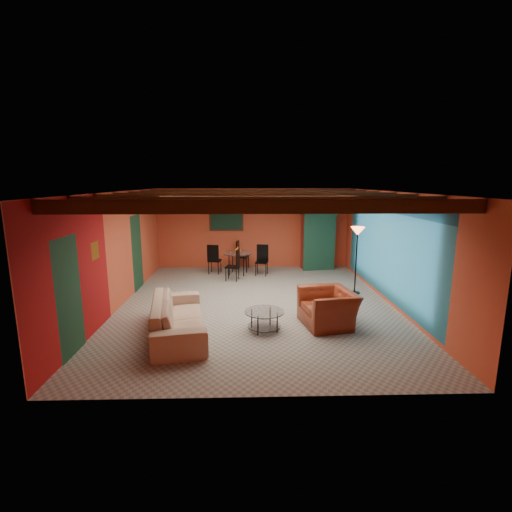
{
  "coord_description": "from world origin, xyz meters",
  "views": [
    {
      "loc": [
        -0.25,
        -8.66,
        2.94
      ],
      "look_at": [
        0.0,
        0.2,
        1.15
      ],
      "focal_mm": 26.1,
      "sensor_mm": 36.0,
      "label": 1
    }
  ],
  "objects_px": {
    "dining_table": "(238,259)",
    "vase": "(238,241)",
    "armchair": "(328,308)",
    "potted_plant": "(319,208)",
    "sofa": "(178,317)",
    "floor_lamp": "(356,260)",
    "armoire": "(318,242)",
    "coffee_table": "(264,320)"
  },
  "relations": [
    {
      "from": "dining_table",
      "to": "vase",
      "type": "xyz_separation_m",
      "value": [
        0.0,
        0.0,
        0.59
      ]
    },
    {
      "from": "armchair",
      "to": "potted_plant",
      "type": "distance_m",
      "value": 5.42
    },
    {
      "from": "sofa",
      "to": "floor_lamp",
      "type": "distance_m",
      "value": 4.98
    },
    {
      "from": "armoire",
      "to": "potted_plant",
      "type": "height_order",
      "value": "potted_plant"
    },
    {
      "from": "armoire",
      "to": "potted_plant",
      "type": "relative_size",
      "value": 3.96
    },
    {
      "from": "sofa",
      "to": "armoire",
      "type": "distance_m",
      "value": 6.68
    },
    {
      "from": "sofa",
      "to": "potted_plant",
      "type": "bearing_deg",
      "value": -44.96
    },
    {
      "from": "armchair",
      "to": "dining_table",
      "type": "xyz_separation_m",
      "value": [
        -1.94,
        4.34,
        0.12
      ]
    },
    {
      "from": "sofa",
      "to": "vase",
      "type": "height_order",
      "value": "vase"
    },
    {
      "from": "dining_table",
      "to": "vase",
      "type": "bearing_deg",
      "value": 0.0
    },
    {
      "from": "sofa",
      "to": "armoire",
      "type": "xyz_separation_m",
      "value": [
        3.77,
        5.49,
        0.56
      ]
    },
    {
      "from": "dining_table",
      "to": "armoire",
      "type": "relative_size",
      "value": 1.02
    },
    {
      "from": "sofa",
      "to": "coffee_table",
      "type": "xyz_separation_m",
      "value": [
        1.68,
        0.15,
        -0.15
      ]
    },
    {
      "from": "armoire",
      "to": "vase",
      "type": "height_order",
      "value": "armoire"
    },
    {
      "from": "sofa",
      "to": "floor_lamp",
      "type": "height_order",
      "value": "floor_lamp"
    },
    {
      "from": "floor_lamp",
      "to": "sofa",
      "type": "bearing_deg",
      "value": -148.45
    },
    {
      "from": "armoire",
      "to": "floor_lamp",
      "type": "bearing_deg",
      "value": -89.53
    },
    {
      "from": "floor_lamp",
      "to": "vase",
      "type": "xyz_separation_m",
      "value": [
        -3.15,
        2.15,
        0.18
      ]
    },
    {
      "from": "armchair",
      "to": "floor_lamp",
      "type": "distance_m",
      "value": 2.56
    },
    {
      "from": "armchair",
      "to": "floor_lamp",
      "type": "relative_size",
      "value": 0.63
    },
    {
      "from": "armoire",
      "to": "floor_lamp",
      "type": "height_order",
      "value": "armoire"
    },
    {
      "from": "coffee_table",
      "to": "vase",
      "type": "distance_m",
      "value": 4.71
    },
    {
      "from": "armchair",
      "to": "armoire",
      "type": "height_order",
      "value": "armoire"
    },
    {
      "from": "coffee_table",
      "to": "dining_table",
      "type": "distance_m",
      "value": 4.64
    },
    {
      "from": "armoire",
      "to": "floor_lamp",
      "type": "xyz_separation_m",
      "value": [
        0.45,
        -2.9,
        -0.02
      ]
    },
    {
      "from": "armoire",
      "to": "potted_plant",
      "type": "xyz_separation_m",
      "value": [
        0.0,
        0.0,
        1.15
      ]
    },
    {
      "from": "coffee_table",
      "to": "sofa",
      "type": "bearing_deg",
      "value": -174.88
    },
    {
      "from": "coffee_table",
      "to": "vase",
      "type": "height_order",
      "value": "vase"
    },
    {
      "from": "floor_lamp",
      "to": "armchair",
      "type": "bearing_deg",
      "value": -118.88
    },
    {
      "from": "floor_lamp",
      "to": "potted_plant",
      "type": "distance_m",
      "value": 3.16
    },
    {
      "from": "armchair",
      "to": "vase",
      "type": "bearing_deg",
      "value": -166.52
    },
    {
      "from": "dining_table",
      "to": "armoire",
      "type": "distance_m",
      "value": 2.84
    },
    {
      "from": "armchair",
      "to": "coffee_table",
      "type": "bearing_deg",
      "value": -90.03
    },
    {
      "from": "potted_plant",
      "to": "sofa",
      "type": "bearing_deg",
      "value": -124.46
    },
    {
      "from": "vase",
      "to": "floor_lamp",
      "type": "bearing_deg",
      "value": -34.3
    },
    {
      "from": "armchair",
      "to": "dining_table",
      "type": "distance_m",
      "value": 4.76
    },
    {
      "from": "dining_table",
      "to": "potted_plant",
      "type": "bearing_deg",
      "value": 15.57
    },
    {
      "from": "potted_plant",
      "to": "vase",
      "type": "height_order",
      "value": "potted_plant"
    },
    {
      "from": "sofa",
      "to": "armoire",
      "type": "height_order",
      "value": "armoire"
    },
    {
      "from": "floor_lamp",
      "to": "potted_plant",
      "type": "xyz_separation_m",
      "value": [
        -0.45,
        2.9,
        1.18
      ]
    },
    {
      "from": "armchair",
      "to": "armoire",
      "type": "distance_m",
      "value": 5.18
    },
    {
      "from": "sofa",
      "to": "dining_table",
      "type": "xyz_separation_m",
      "value": [
        1.07,
        4.74,
        0.13
      ]
    }
  ]
}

